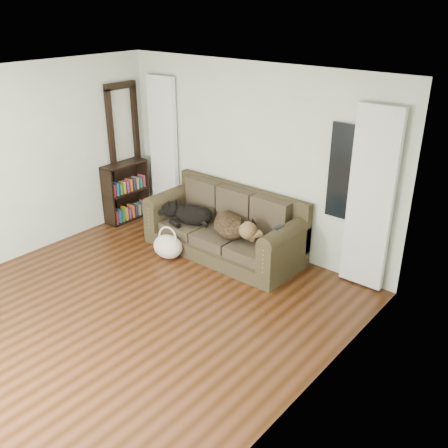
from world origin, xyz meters
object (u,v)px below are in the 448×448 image
Objects in this scene: tote_bag at (168,247)px; dog_black_lab at (191,214)px; sofa at (223,224)px; dog_shepherd at (233,226)px; bookshelf at (126,190)px.

dog_black_lab is at bearing 93.33° from tote_bag.
sofa is 0.22m from dog_shepherd.
dog_black_lab is at bearing 38.48° from dog_shepherd.
dog_shepherd reaches higher than tote_bag.
dog_shepherd is at bearing -4.12° from bookshelf.
sofa is 2.39× the size of bookshelf.
dog_shepherd is 0.73× the size of bookshelf.
sofa is 0.84m from tote_bag.
sofa is 5.02× the size of tote_bag.
dog_black_lab is (-0.54, -0.09, 0.03)m from sofa.
dog_shepherd is (0.75, 0.04, 0.01)m from dog_black_lab.
dog_shepherd is 0.97m from tote_bag.
bookshelf is (-1.45, 0.02, 0.02)m from dog_black_lab.
dog_black_lab is 0.64× the size of bookshelf.
bookshelf is (-1.99, -0.07, 0.05)m from sofa.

